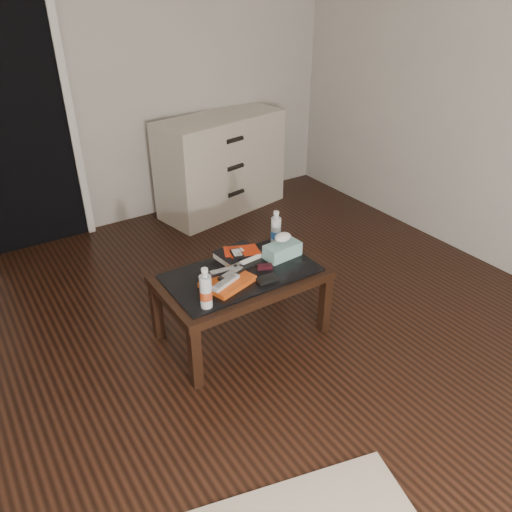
{
  "coord_description": "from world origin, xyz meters",
  "views": [
    {
      "loc": [
        -0.93,
        -1.69,
        2.05
      ],
      "look_at": [
        0.49,
        0.47,
        0.55
      ],
      "focal_mm": 35.0,
      "sensor_mm": 36.0,
      "label": 1
    }
  ],
  "objects": [
    {
      "name": "textbook",
      "position": [
        0.46,
        0.64,
        0.48
      ],
      "size": [
        0.27,
        0.22,
        0.05
      ],
      "primitive_type": "cube",
      "rotation": [
        0.0,
        0.0,
        0.1
      ],
      "color": "black",
      "rests_on": "coffee_table"
    },
    {
      "name": "tissue_box",
      "position": [
        0.71,
        0.5,
        0.51
      ],
      "size": [
        0.24,
        0.14,
        0.09
      ],
      "primitive_type": "cube",
      "rotation": [
        0.0,
        0.0,
        0.07
      ],
      "color": "teal",
      "rests_on": "coffee_table"
    },
    {
      "name": "dresser",
      "position": [
        1.25,
        2.23,
        0.45
      ],
      "size": [
        1.27,
        0.72,
        0.9
      ],
      "rotation": [
        0.0,
        0.0,
        0.19
      ],
      "color": "beige",
      "rests_on": "ground"
    },
    {
      "name": "water_bottle_left",
      "position": [
        0.05,
        0.29,
        0.58
      ],
      "size": [
        0.07,
        0.07,
        0.24
      ],
      "primitive_type": "cylinder",
      "rotation": [
        0.0,
        0.0,
        0.14
      ],
      "color": "silver",
      "rests_on": "coffee_table"
    },
    {
      "name": "water_bottle_right",
      "position": [
        0.77,
        0.66,
        0.58
      ],
      "size": [
        0.07,
        0.07,
        0.24
      ],
      "primitive_type": "cylinder",
      "rotation": [
        0.0,
        0.0,
        0.13
      ],
      "color": "silver",
      "rests_on": "coffee_table"
    },
    {
      "name": "flip_phone",
      "position": [
        0.53,
        0.44,
        0.47
      ],
      "size": [
        0.1,
        0.08,
        0.02
      ],
      "primitive_type": "cube",
      "rotation": [
        0.0,
        0.0,
        -0.44
      ],
      "color": "black",
      "rests_on": "coffee_table"
    },
    {
      "name": "room_shell",
      "position": [
        0.0,
        0.0,
        1.62
      ],
      "size": [
        5.0,
        5.0,
        5.0
      ],
      "color": "beige",
      "rests_on": "ground"
    },
    {
      "name": "wallet",
      "position": [
        0.47,
        0.32,
        0.47
      ],
      "size": [
        0.13,
        0.08,
        0.02
      ],
      "primitive_type": "cube",
      "rotation": [
        0.0,
        0.0,
        -0.1
      ],
      "color": "black",
      "rests_on": "coffee_table"
    },
    {
      "name": "ground",
      "position": [
        0.0,
        0.0,
        0.0
      ],
      "size": [
        5.0,
        5.0,
        0.0
      ],
      "primitive_type": "plane",
      "color": "black",
      "rests_on": "ground"
    },
    {
      "name": "remote_black_back",
      "position": [
        0.27,
        0.5,
        0.5
      ],
      "size": [
        0.2,
        0.07,
        0.02
      ],
      "primitive_type": "cube",
      "rotation": [
        0.0,
        0.0,
        -0.12
      ],
      "color": "black",
      "rests_on": "magazines"
    },
    {
      "name": "coffee_table",
      "position": [
        0.39,
        0.48,
        0.4
      ],
      "size": [
        1.0,
        0.6,
        0.46
      ],
      "color": "black",
      "rests_on": "ground"
    },
    {
      "name": "remote_silver",
      "position": [
        0.23,
        0.38,
        0.5
      ],
      "size": [
        0.2,
        0.12,
        0.02
      ],
      "primitive_type": "cube",
      "rotation": [
        0.0,
        0.0,
        0.36
      ],
      "color": "silver",
      "rests_on": "magazines"
    },
    {
      "name": "dvd_mailers",
      "position": [
        0.48,
        0.64,
        0.51
      ],
      "size": [
        0.23,
        0.2,
        0.01
      ],
      "primitive_type": "cube",
      "rotation": [
        0.0,
        0.0,
        -0.42
      ],
      "color": "red",
      "rests_on": "textbook"
    },
    {
      "name": "ipod",
      "position": [
        0.43,
        0.6,
        0.52
      ],
      "size": [
        0.09,
        0.12,
        0.02
      ],
      "primitive_type": "cube",
      "rotation": [
        0.0,
        0.0,
        -0.26
      ],
      "color": "black",
      "rests_on": "dvd_mailers"
    },
    {
      "name": "magazines",
      "position": [
        0.26,
        0.42,
        0.48
      ],
      "size": [
        0.33,
        0.28,
        0.03
      ],
      "primitive_type": "cube",
      "rotation": [
        0.0,
        0.0,
        0.28
      ],
      "color": "#C74812",
      "rests_on": "coffee_table"
    },
    {
      "name": "remote_black_front",
      "position": [
        0.31,
        0.45,
        0.5
      ],
      "size": [
        0.21,
        0.1,
        0.02
      ],
      "primitive_type": "cube",
      "rotation": [
        0.0,
        0.0,
        0.29
      ],
      "color": "black",
      "rests_on": "magazines"
    },
    {
      "name": "doorway",
      "position": [
        -0.4,
        2.47,
        1.02
      ],
      "size": [
        0.9,
        0.08,
        2.07
      ],
      "color": "black",
      "rests_on": "ground"
    }
  ]
}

